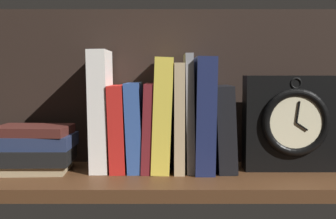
# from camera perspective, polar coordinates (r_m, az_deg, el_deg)

# --- Properties ---
(ground_plane) EXTENTS (0.82, 0.27, 0.03)m
(ground_plane) POSITION_cam_1_polar(r_m,az_deg,el_deg) (0.94, -0.95, -8.80)
(ground_plane) COLOR #4C2D19
(back_panel) EXTENTS (0.82, 0.01, 0.35)m
(back_panel) POSITION_cam_1_polar(r_m,az_deg,el_deg) (1.04, -0.87, 2.93)
(back_panel) COLOR black
(back_panel) RESTS_ON ground_plane
(book_white_catcher) EXTENTS (0.04, 0.12, 0.25)m
(book_white_catcher) POSITION_cam_1_polar(r_m,az_deg,el_deg) (0.97, -8.67, -0.11)
(book_white_catcher) COLOR silver
(book_white_catcher) RESTS_ON ground_plane
(book_red_requiem) EXTENTS (0.04, 0.13, 0.18)m
(book_red_requiem) POSITION_cam_1_polar(r_m,az_deg,el_deg) (0.97, -6.44, -2.27)
(book_red_requiem) COLOR red
(book_red_requiem) RESTS_ON ground_plane
(book_blue_modern) EXTENTS (0.04, 0.13, 0.19)m
(book_blue_modern) POSITION_cam_1_polar(r_m,az_deg,el_deg) (0.97, -4.41, -2.12)
(book_blue_modern) COLOR #2D4C8E
(book_blue_modern) RESTS_ON ground_plane
(book_maroon_dawkins) EXTENTS (0.03, 0.13, 0.18)m
(book_maroon_dawkins) POSITION_cam_1_polar(r_m,az_deg,el_deg) (0.97, -2.69, -2.17)
(book_maroon_dawkins) COLOR maroon
(book_maroon_dawkins) RESTS_ON ground_plane
(book_yellow_seinlanguage) EXTENTS (0.05, 0.14, 0.24)m
(book_yellow_seinlanguage) POSITION_cam_1_polar(r_m,az_deg,el_deg) (0.96, -0.78, -0.58)
(book_yellow_seinlanguage) COLOR gold
(book_yellow_seinlanguage) RESTS_ON ground_plane
(book_tan_shortstories) EXTENTS (0.02, 0.14, 0.23)m
(book_tan_shortstories) POSITION_cam_1_polar(r_m,az_deg,el_deg) (0.96, 1.15, -0.91)
(book_tan_shortstories) COLOR tan
(book_tan_shortstories) RESTS_ON ground_plane
(book_gray_chess) EXTENTS (0.02, 0.13, 0.25)m
(book_gray_chess) POSITION_cam_1_polar(r_m,az_deg,el_deg) (0.96, 2.45, -0.33)
(book_gray_chess) COLOR gray
(book_gray_chess) RESTS_ON ground_plane
(book_navy_bierce) EXTENTS (0.04, 0.16, 0.24)m
(book_navy_bierce) POSITION_cam_1_polar(r_m,az_deg,el_deg) (0.97, 4.29, -0.54)
(book_navy_bierce) COLOR #192147
(book_navy_bierce) RESTS_ON ground_plane
(book_black_skeptic) EXTENTS (0.05, 0.14, 0.18)m
(book_black_skeptic) POSITION_cam_1_polar(r_m,az_deg,el_deg) (0.97, 6.75, -2.29)
(book_black_skeptic) COLOR black
(book_black_skeptic) RESTS_ON ground_plane
(framed_clock) EXTENTS (0.20, 0.07, 0.20)m
(framed_clock) POSITION_cam_1_polar(r_m,az_deg,el_deg) (0.99, 15.16, -1.62)
(framed_clock) COLOR black
(framed_clock) RESTS_ON ground_plane
(book_stack_side) EXTENTS (0.18, 0.13, 0.10)m
(book_stack_side) POSITION_cam_1_polar(r_m,az_deg,el_deg) (0.99, -16.93, -4.80)
(book_stack_side) COLOR #9E8966
(book_stack_side) RESTS_ON ground_plane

